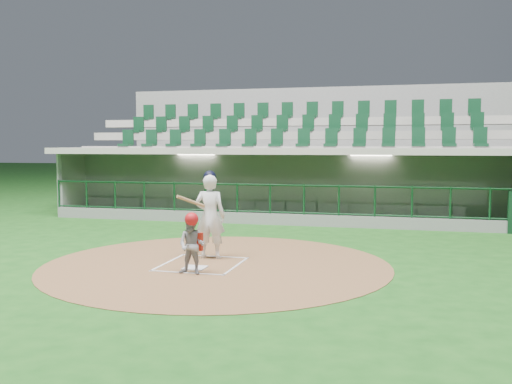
# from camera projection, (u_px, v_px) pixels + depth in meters

# --- Properties ---
(ground) EXTENTS (120.00, 120.00, 0.00)m
(ground) POSITION_uv_depth(u_px,v_px,m) (207.00, 262.00, 12.13)
(ground) COLOR #174B15
(ground) RESTS_ON ground
(dirt_circle) EXTENTS (7.20, 7.20, 0.01)m
(dirt_circle) POSITION_uv_depth(u_px,v_px,m) (217.00, 264.00, 11.87)
(dirt_circle) COLOR brown
(dirt_circle) RESTS_ON ground
(home_plate) EXTENTS (0.43, 0.43, 0.02)m
(home_plate) POSITION_uv_depth(u_px,v_px,m) (195.00, 268.00, 11.46)
(home_plate) COLOR silver
(home_plate) RESTS_ON dirt_circle
(batter_box_chalk) EXTENTS (1.55, 1.80, 0.01)m
(batter_box_chalk) POSITION_uv_depth(u_px,v_px,m) (202.00, 264.00, 11.84)
(batter_box_chalk) COLOR white
(batter_box_chalk) RESTS_ON ground
(dugout_structure) EXTENTS (16.40, 3.70, 3.00)m
(dugout_structure) POSITION_uv_depth(u_px,v_px,m) (284.00, 190.00, 19.60)
(dugout_structure) COLOR gray
(dugout_structure) RESTS_ON ground
(seating_deck) EXTENTS (17.00, 6.72, 5.15)m
(seating_deck) POSITION_uv_depth(u_px,v_px,m) (299.00, 172.00, 22.54)
(seating_deck) COLOR slate
(seating_deck) RESTS_ON ground
(batter) EXTENTS (0.89, 0.89, 1.92)m
(batter) POSITION_uv_depth(u_px,v_px,m) (210.00, 215.00, 12.42)
(batter) COLOR white
(batter) RESTS_ON dirt_circle
(catcher) EXTENTS (0.57, 0.45, 1.19)m
(catcher) POSITION_uv_depth(u_px,v_px,m) (192.00, 244.00, 10.90)
(catcher) COLOR gray
(catcher) RESTS_ON dirt_circle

